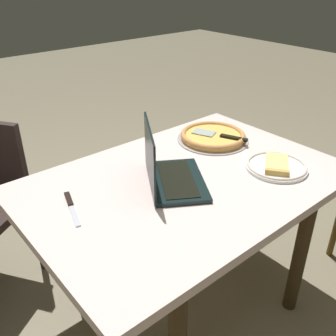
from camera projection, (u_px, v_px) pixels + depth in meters
ground_plane at (183, 298)px, 1.91m from camera, size 12.00×12.00×0.00m
dining_table at (186, 196)px, 1.61m from camera, size 1.32×0.90×0.70m
laptop at (168, 172)px, 1.50m from camera, size 0.37×0.40×0.25m
pizza_plate at (277, 166)px, 1.63m from camera, size 0.27×0.27×0.04m
pizza_tray at (213, 136)px, 1.89m from camera, size 0.36×0.36×0.04m
table_knife at (71, 205)px, 1.39m from camera, size 0.08×0.22×0.01m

